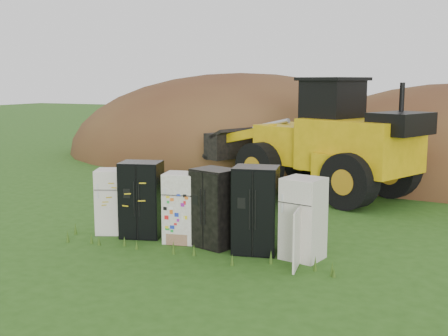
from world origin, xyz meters
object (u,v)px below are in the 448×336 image
(fridge_open_door, at_px, (303,218))
(fridge_sticker, at_px, (181,208))
(fridge_dark_mid, at_px, (215,208))
(fridge_black_side, at_px, (142,199))
(fridge_black_right, at_px, (256,210))
(wheel_loader, at_px, (308,135))
(fridge_leftmost, at_px, (112,201))

(fridge_open_door, bearing_deg, fridge_sticker, -169.16)
(fridge_dark_mid, bearing_deg, fridge_black_side, -164.04)
(fridge_black_right, relative_size, wheel_loader, 0.24)
(fridge_sticker, height_order, fridge_black_right, fridge_black_right)
(fridge_leftmost, height_order, fridge_sticker, fridge_sticker)
(fridge_dark_mid, xyz_separation_m, fridge_black_right, (0.98, -0.03, 0.06))
(fridge_black_side, relative_size, fridge_sticker, 1.12)
(fridge_black_side, height_order, fridge_open_door, fridge_black_side)
(fridge_black_side, distance_m, fridge_sticker, 1.06)
(fridge_open_door, height_order, wheel_loader, wheel_loader)
(fridge_leftmost, xyz_separation_m, fridge_open_door, (4.73, 0.01, 0.07))
(fridge_black_side, relative_size, fridge_black_right, 0.96)
(fridge_black_side, bearing_deg, fridge_black_right, -17.09)
(fridge_leftmost, height_order, fridge_dark_mid, fridge_dark_mid)
(fridge_black_side, xyz_separation_m, wheel_loader, (1.95, 6.92, 0.98))
(fridge_sticker, bearing_deg, wheel_loader, 70.48)
(fridge_black_right, bearing_deg, fridge_dark_mid, 165.73)
(fridge_sticker, relative_size, wheel_loader, 0.21)
(wheel_loader, bearing_deg, fridge_sticker, -74.60)
(fridge_leftmost, xyz_separation_m, fridge_sticker, (1.87, 0.03, 0.02))
(fridge_leftmost, bearing_deg, fridge_open_door, -23.23)
(fridge_leftmost, height_order, fridge_black_side, fridge_black_side)
(fridge_dark_mid, bearing_deg, fridge_sticker, -163.18)
(fridge_open_door, distance_m, wheel_loader, 7.30)
(fridge_black_right, xyz_separation_m, fridge_open_door, (1.04, -0.01, -0.08))
(fridge_sticker, relative_size, fridge_open_door, 0.94)
(fridge_black_side, bearing_deg, fridge_leftmost, 166.71)
(fridge_black_side, relative_size, wheel_loader, 0.23)
(wheel_loader, bearing_deg, fridge_dark_mid, -67.68)
(fridge_open_door, bearing_deg, fridge_dark_mid, -169.78)
(wheel_loader, bearing_deg, fridge_black_side, -82.95)
(fridge_sticker, bearing_deg, fridge_black_side, 167.25)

